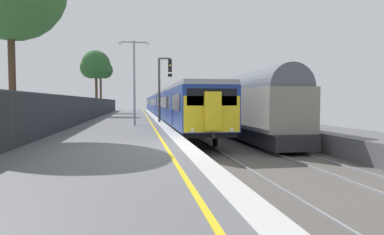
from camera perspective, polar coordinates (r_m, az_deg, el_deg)
ground at (r=12.26m, az=9.51°, el=-7.59°), size 17.40×110.00×1.21m
commuter_train_at_platform at (r=45.17m, az=-5.24°, el=2.36°), size 2.83×61.38×3.81m
freight_train_adjacent_track at (r=41.38m, az=0.76°, el=2.56°), size 2.60×53.59×4.45m
signal_gantry at (r=25.50m, az=-5.22°, el=6.29°), size 1.10×0.24×5.05m
platform_lamp_mid at (r=22.01m, az=-10.19°, el=7.30°), size 2.00×0.20×5.66m
platform_back_fence at (r=12.13m, az=-29.47°, el=-0.23°), size 0.07×99.00×1.98m
background_tree_centre at (r=49.30m, az=-15.71°, el=8.33°), size 3.37×3.13×8.18m
background_tree_right at (r=38.64m, az=-16.90°, el=8.76°), size 3.34×3.22×7.45m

